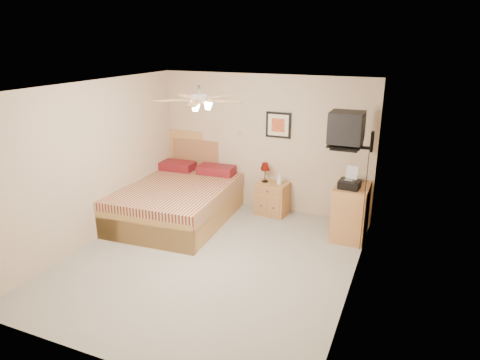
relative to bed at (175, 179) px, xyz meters
The scene contains 17 objects.
floor 1.83m from the bed, 42.18° to the right, with size 4.50×4.50×0.00m, color gray.
ceiling 2.41m from the bed, 42.18° to the right, with size 4.00×4.50×0.04m, color white.
wall_back 1.75m from the bed, 42.43° to the left, with size 4.00×0.04×2.50m, color #C4AC90.
wall_front 3.62m from the bed, 69.86° to the right, with size 4.00×0.04×2.50m, color #C4AC90.
wall_left 1.44m from the bed, 124.30° to the right, with size 0.04×4.50×2.50m, color #C4AC90.
wall_right 3.46m from the bed, 19.09° to the right, with size 0.04×4.50×2.50m, color #C4AC90.
bed is the anchor object (origin of this frame).
nightstand 1.80m from the bed, 30.62° to the left, with size 0.55×0.41×0.59m, color #A17033.
table_lamp 1.62m from the bed, 34.03° to the left, with size 0.20×0.20×0.36m, color #550905, non-canonical shape.
lotion_bottle 1.85m from the bed, 27.91° to the left, with size 0.09×0.09×0.22m, color silver.
framed_picture 2.06m from the bed, 36.39° to the left, with size 0.46×0.04×0.46m, color black.
dresser 3.02m from the bed, ahead, with size 0.52×0.75×0.88m, color #C58444.
fax_machine 2.97m from the bed, ahead, with size 0.31×0.33×0.33m, color black, non-canonical shape.
magazine_lower 3.02m from the bed, 14.70° to the left, with size 0.18×0.24×0.02m, color beige.
magazine_upper 3.04m from the bed, 15.10° to the left, with size 0.18×0.24×0.02m, color gray.
wall_tv 3.17m from the bed, ahead, with size 0.56×0.46×0.58m, color black, non-canonical shape.
ceiling_fan 2.42m from the bed, 46.88° to the right, with size 1.14×1.14×0.28m, color white, non-canonical shape.
Camera 1 is at (2.57, -4.96, 3.10)m, focal length 32.00 mm.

